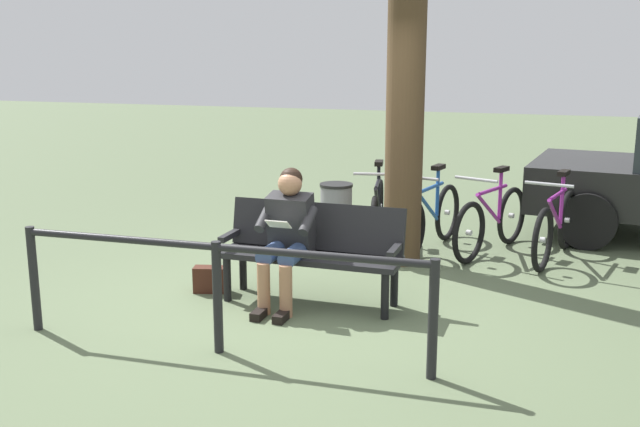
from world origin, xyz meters
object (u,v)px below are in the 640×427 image
person_reading (287,231)px  bicycle_green (377,213)px  bicycle_orange (556,227)px  bicycle_purple (491,221)px  handbag (210,279)px  tree_trunk (406,64)px  litter_bin (336,219)px  bicycle_silver (430,219)px  bench (313,246)px

person_reading → bicycle_green: bearing=-96.0°
bicycle_orange → bicycle_purple: 0.67m
handbag → person_reading: bearing=172.7°
bicycle_purple → bicycle_green: 1.28m
tree_trunk → litter_bin: (0.74, -0.08, -1.65)m
litter_bin → bicycle_silver: 1.06m
bicycle_silver → tree_trunk: bearing=-6.7°
tree_trunk → bicycle_orange: bearing=-159.5°
bicycle_purple → bicycle_green: bearing=-69.4°
person_reading → litter_bin: bearing=-87.5°
bench → person_reading: person_reading is taller
bicycle_silver → litter_bin: bearing=-49.3°
bicycle_orange → bicycle_purple: size_ratio=1.04×
litter_bin → bicycle_purple: bearing=-160.9°
bicycle_orange → bicycle_silver: same height
handbag → bicycle_green: 2.41m
bicycle_purple → bicycle_silver: 0.66m
person_reading → bicycle_silver: bearing=-111.7°
bicycle_orange → bicycle_silver: size_ratio=1.00×
tree_trunk → bench: bearing=70.0°
litter_bin → bicycle_purple: bicycle_purple is taller
bench → bicycle_green: size_ratio=0.97×
litter_bin → bicycle_silver: bicycle_silver is taller
litter_bin → bicycle_green: bicycle_green is taller
litter_bin → bench: bearing=98.3°
bicycle_silver → handbag: bearing=-26.1°
bicycle_purple → litter_bin: bearing=-49.2°
bicycle_silver → bicycle_orange: bearing=104.2°
handbag → litter_bin: bearing=-115.8°
bicycle_orange → person_reading: bearing=-32.0°
bicycle_green → bench: bearing=-12.4°
handbag → bicycle_silver: bearing=-129.8°
litter_bin → tree_trunk: bearing=174.1°
person_reading → tree_trunk: tree_trunk is taller
tree_trunk → litter_bin: 1.81m
bench → tree_trunk: (-0.52, -1.43, 1.54)m
handbag → bicycle_silver: bicycle_silver is taller
person_reading → bicycle_silver: size_ratio=0.73×
tree_trunk → bicycle_purple: 2.00m
tree_trunk → bicycle_silver: tree_trunk is taller
person_reading → bicycle_purple: person_reading is taller
bicycle_green → person_reading: bearing=-16.8°
person_reading → litter_bin: person_reading is taller
litter_bin → bicycle_purple: (-1.60, -0.56, -0.03)m
bench → tree_trunk: 2.16m
tree_trunk → bicycle_green: 1.86m
litter_bin → person_reading: bearing=91.3°
bicycle_purple → bicycle_silver: same height
litter_bin → bicycle_silver: bearing=-152.9°
bench → tree_trunk: size_ratio=0.39×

